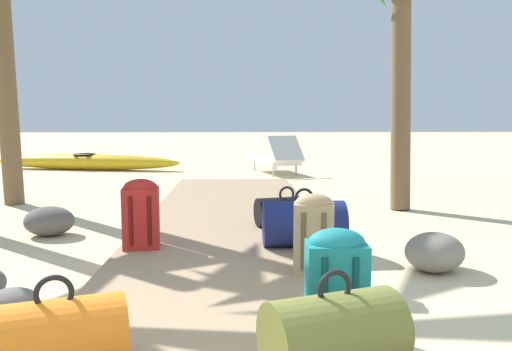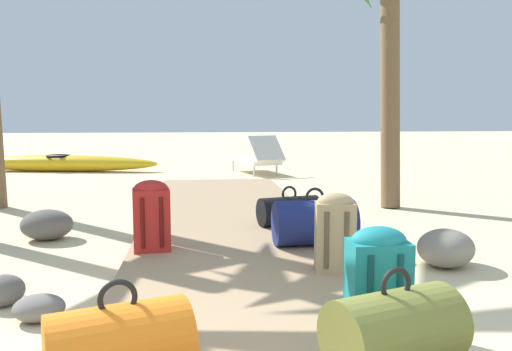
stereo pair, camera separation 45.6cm
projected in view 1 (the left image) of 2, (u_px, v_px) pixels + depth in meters
The scene contains 14 objects.
ground_plane at pixel (226, 255), 4.46m from camera, with size 60.00×60.00×0.00m, color beige.
boardwalk at pixel (229, 230), 5.22m from camera, with size 1.82×7.67×0.08m, color tan.
duffel_bag_navy at pixel (304, 223), 4.43m from camera, with size 0.71×0.41×0.50m.
backpack_tan at pixel (314, 232), 3.66m from camera, with size 0.30×0.23×0.57m.
duffel_bag_black at pixel (287, 211), 5.25m from camera, with size 0.67×0.44×0.40m.
backpack_red at pixel (141, 212), 4.36m from camera, with size 0.33×0.29×0.59m.
duffel_bag_olive at pixel (334, 333), 2.26m from camera, with size 0.67×0.53×0.46m.
duffel_bag_orange at pixel (56, 339), 2.20m from camera, with size 0.66×0.52×0.46m.
backpack_teal at pixel (336, 275), 2.75m from camera, with size 0.32×0.25×0.53m.
lounge_chair at pixel (277, 158), 10.42m from camera, with size 1.03×1.66×0.78m.
kayak at pixel (85, 162), 11.25m from camera, with size 4.28×1.27×0.35m.
rock_left_mid at pixel (49, 221), 5.15m from camera, with size 0.42×0.49×0.29m, color #5B5651.
rock_left_far at pixel (12, 301), 3.15m from camera, with size 0.30×0.26×0.15m, color slate.
rock_right_mid at pixel (435, 252), 3.99m from camera, with size 0.43×0.50×0.30m, color gray.
Camera 1 is at (0.14, -1.29, 1.20)m, focal length 36.41 mm.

